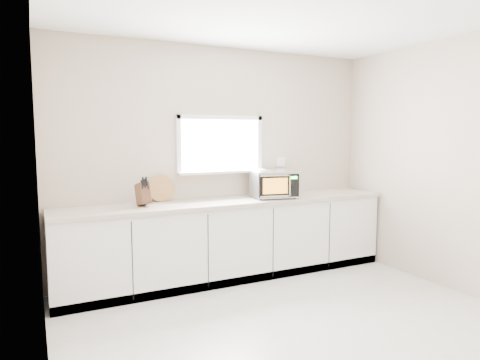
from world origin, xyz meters
TOP-DOWN VIEW (x-y plane):
  - ground at (0.00, 0.00)m, footprint 4.00×4.00m
  - back_wall at (0.00, 2.00)m, footprint 4.00×0.17m
  - cabinets at (0.00, 1.70)m, footprint 3.92×0.60m
  - countertop at (0.00, 1.69)m, footprint 3.92×0.64m
  - microwave at (0.54, 1.63)m, footprint 0.57×0.49m
  - knife_block at (-1.01, 1.72)m, footprint 0.14×0.23m
  - cutting_board at (-0.75, 1.94)m, footprint 0.30×0.07m
  - coffee_grinder at (0.86, 1.84)m, footprint 0.15×0.15m

SIDE VIEW (x-z plane):
  - ground at x=0.00m, z-range 0.00..0.00m
  - cabinets at x=0.00m, z-range 0.00..0.88m
  - countertop at x=0.00m, z-range 0.88..0.92m
  - coffee_grinder at x=0.86m, z-range 0.92..1.15m
  - knife_block at x=-1.01m, z-range 0.90..1.21m
  - cutting_board at x=-0.75m, z-range 0.92..1.22m
  - microwave at x=0.54m, z-range 0.93..1.25m
  - back_wall at x=0.00m, z-range 0.01..2.71m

